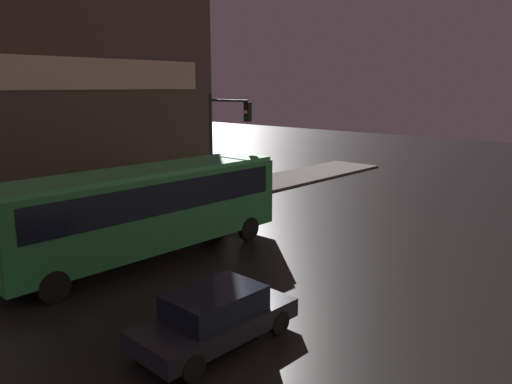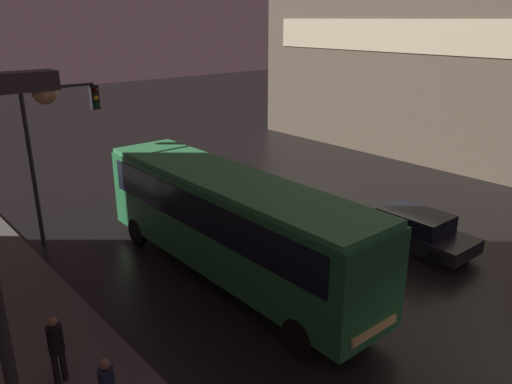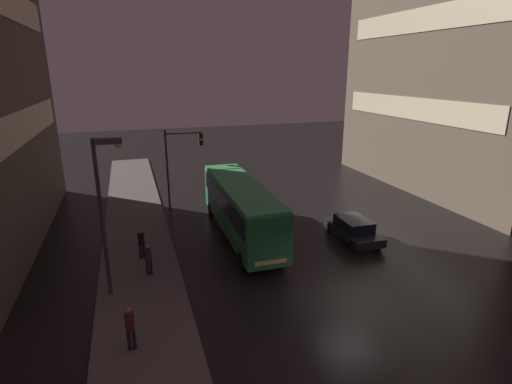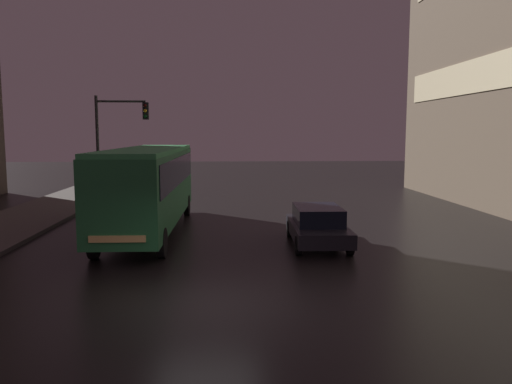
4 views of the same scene
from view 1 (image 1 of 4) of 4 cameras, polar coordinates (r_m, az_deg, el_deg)
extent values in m
cube|color=#56514C|center=(25.19, -18.25, -3.16)|extent=(4.00, 48.00, 0.15)
cube|color=#4C4238|center=(35.32, -24.38, 18.46)|extent=(10.00, 20.60, 21.96)
cube|color=beige|center=(30.59, -19.92, 12.62)|extent=(0.24, 17.51, 1.80)
cube|color=#236B38|center=(18.94, -12.24, -1.98)|extent=(2.50, 11.32, 2.74)
cube|color=black|center=(18.80, -12.33, -0.14)|extent=(2.55, 10.42, 1.10)
cube|color=#399252|center=(18.65, -12.44, 2.35)|extent=(2.45, 11.10, 0.16)
cylinder|color=black|center=(16.46, -22.13, -9.97)|extent=(0.26, 1.00, 1.00)
cylinder|color=black|center=(18.37, -25.07, -7.94)|extent=(0.26, 1.00, 1.00)
cylinder|color=black|center=(21.16, -0.85, -4.19)|extent=(0.26, 1.00, 1.00)
cylinder|color=black|center=(22.68, -4.86, -3.12)|extent=(0.26, 1.00, 1.00)
cube|color=black|center=(13.08, -4.70, -14.67)|extent=(1.98, 4.37, 0.50)
cube|color=black|center=(12.84, -4.74, -12.43)|extent=(1.65, 2.41, 0.62)
cylinder|color=black|center=(11.79, -7.32, -19.24)|extent=(0.21, 0.64, 0.64)
cylinder|color=black|center=(13.01, -12.36, -16.22)|extent=(0.21, 0.64, 0.64)
cylinder|color=black|center=(13.58, 2.63, -14.68)|extent=(0.21, 0.64, 0.64)
cylinder|color=black|center=(14.65, -2.62, -12.58)|extent=(0.21, 0.64, 0.64)
cylinder|color=black|center=(23.83, -23.82, -3.27)|extent=(0.14, 0.14, 0.80)
cylinder|color=black|center=(23.67, -23.64, -3.35)|extent=(0.14, 0.14, 0.80)
cylinder|color=black|center=(23.58, -23.88, -1.59)|extent=(0.38, 0.38, 0.66)
sphere|color=#8C664C|center=(23.49, -23.97, -0.55)|extent=(0.22, 0.22, 0.22)
cylinder|color=#2D2D2D|center=(25.70, -5.12, 4.38)|extent=(0.16, 0.16, 6.01)
cylinder|color=#2D2D2D|center=(24.55, -3.18, 10.39)|extent=(2.57, 0.12, 0.12)
cube|color=black|center=(23.67, -0.96, 9.13)|extent=(0.30, 0.24, 0.90)
sphere|color=#390706|center=(23.56, -1.20, 9.80)|extent=(0.18, 0.18, 0.18)
sphere|color=gold|center=(23.57, -1.19, 9.12)|extent=(0.18, 0.18, 0.18)
sphere|color=black|center=(23.59, -1.19, 8.44)|extent=(0.18, 0.18, 0.18)
camera|label=2|loc=(23.98, -51.17, 11.47)|focal=35.00mm
camera|label=3|loc=(24.73, -79.05, 11.08)|focal=28.00mm
camera|label=4|loc=(15.48, -85.48, -8.02)|focal=35.00mm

